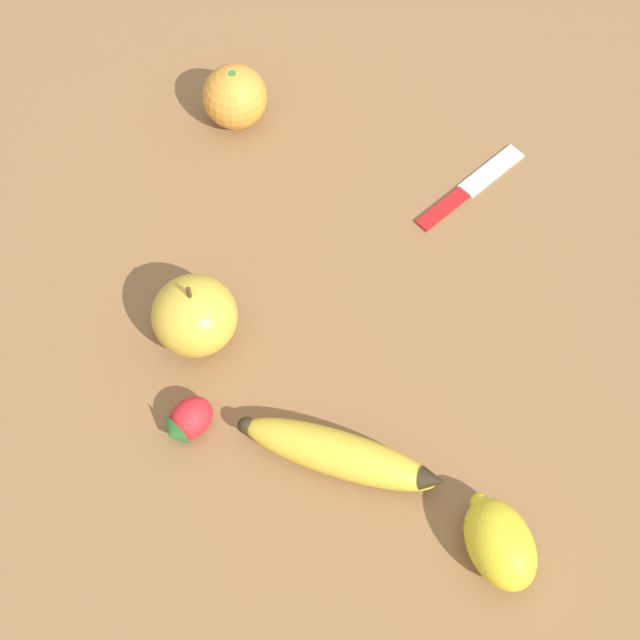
{
  "coord_description": "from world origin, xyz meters",
  "views": [
    {
      "loc": [
        -0.22,
        0.4,
        0.78
      ],
      "look_at": [
        0.0,
        0.05,
        0.03
      ],
      "focal_mm": 50.0,
      "sensor_mm": 36.0,
      "label": 1
    }
  ],
  "objects_px": {
    "orange": "(235,97)",
    "paring_knife": "(467,189)",
    "banana": "(341,454)",
    "strawberry": "(188,420)",
    "apple": "(195,316)",
    "lemon": "(500,543)"
  },
  "relations": [
    {
      "from": "strawberry",
      "to": "lemon",
      "type": "xyz_separation_m",
      "value": [
        -0.29,
        -0.05,
        0.01
      ]
    },
    {
      "from": "lemon",
      "to": "paring_knife",
      "type": "height_order",
      "value": "lemon"
    },
    {
      "from": "banana",
      "to": "strawberry",
      "type": "bearing_deg",
      "value": -175.59
    },
    {
      "from": "apple",
      "to": "paring_knife",
      "type": "relative_size",
      "value": 0.57
    },
    {
      "from": "apple",
      "to": "paring_knife",
      "type": "distance_m",
      "value": 0.33
    },
    {
      "from": "lemon",
      "to": "orange",
      "type": "bearing_deg",
      "value": -31.3
    },
    {
      "from": "apple",
      "to": "banana",
      "type": "bearing_deg",
      "value": 168.24
    },
    {
      "from": "strawberry",
      "to": "paring_knife",
      "type": "relative_size",
      "value": 0.36
    },
    {
      "from": "banana",
      "to": "apple",
      "type": "distance_m",
      "value": 0.19
    },
    {
      "from": "banana",
      "to": "lemon",
      "type": "relative_size",
      "value": 1.97
    },
    {
      "from": "strawberry",
      "to": "banana",
      "type": "bearing_deg",
      "value": 120.21
    },
    {
      "from": "orange",
      "to": "apple",
      "type": "xyz_separation_m",
      "value": [
        -0.13,
        0.25,
        0.0
      ]
    },
    {
      "from": "strawberry",
      "to": "orange",
      "type": "bearing_deg",
      "value": -140.32
    },
    {
      "from": "paring_knife",
      "to": "banana",
      "type": "bearing_deg",
      "value": -66.85
    },
    {
      "from": "apple",
      "to": "lemon",
      "type": "xyz_separation_m",
      "value": [
        -0.35,
        0.04,
        -0.01
      ]
    },
    {
      "from": "orange",
      "to": "strawberry",
      "type": "relative_size",
      "value": 1.32
    },
    {
      "from": "orange",
      "to": "paring_knife",
      "type": "relative_size",
      "value": 0.47
    },
    {
      "from": "banana",
      "to": "strawberry",
      "type": "relative_size",
      "value": 3.55
    },
    {
      "from": "paring_knife",
      "to": "orange",
      "type": "bearing_deg",
      "value": -154.49
    },
    {
      "from": "orange",
      "to": "paring_knife",
      "type": "bearing_deg",
      "value": -169.85
    },
    {
      "from": "orange",
      "to": "banana",
      "type": "bearing_deg",
      "value": 137.56
    },
    {
      "from": "banana",
      "to": "strawberry",
      "type": "height_order",
      "value": "banana"
    }
  ]
}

